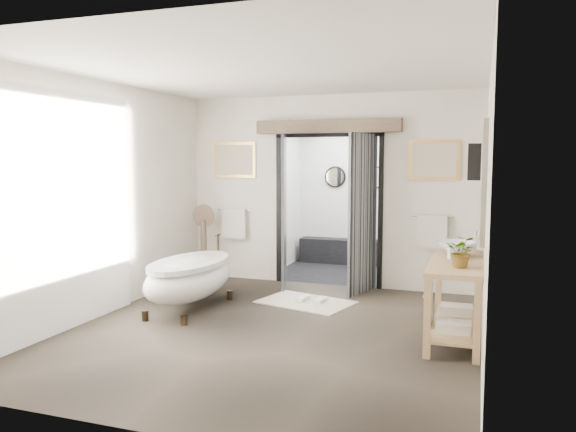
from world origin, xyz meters
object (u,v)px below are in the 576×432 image
at_px(clawfoot_tub, 190,277).
at_px(basin, 457,249).
at_px(vanity, 453,292).
at_px(rug, 306,302).

relative_size(clawfoot_tub, basin, 3.95).
relative_size(vanity, basin, 3.53).
relative_size(rug, basin, 2.65).
distance_m(rug, basin, 2.24).
height_order(clawfoot_tub, rug, clawfoot_tub).
bearing_deg(vanity, clawfoot_tub, 178.16).
bearing_deg(rug, basin, -15.84).
height_order(clawfoot_tub, basin, basin).
xyz_separation_m(clawfoot_tub, vanity, (3.26, -0.10, 0.08)).
bearing_deg(vanity, rug, 154.79).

